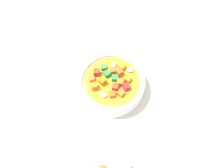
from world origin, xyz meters
The scene contains 3 objects.
ground_plane centered at (0.00, 0.00, -1.00)cm, with size 140.00×140.00×2.00cm, color silver.
soup_bowl_main centered at (0.00, 0.00, 2.51)cm, with size 15.84×15.84×5.81cm.
spoon centered at (-13.82, -9.19, 0.38)cm, with size 15.87×16.17×0.86cm.
Camera 1 is at (7.91, 24.43, 49.75)cm, focal length 35.63 mm.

